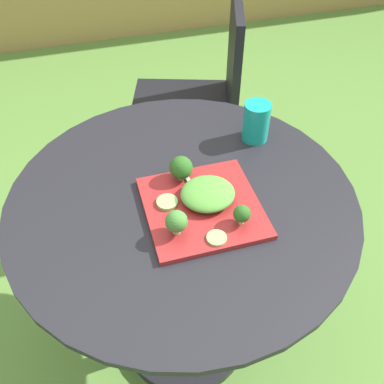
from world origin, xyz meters
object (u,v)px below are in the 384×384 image
object	(u,v)px
patio_chair	(205,92)
fork	(195,193)
drinking_glass	(256,123)
salad_plate	(202,207)

from	to	relation	value
patio_chair	fork	size ratio (longest dim) A/B	5.81
drinking_glass	fork	bearing A→B (deg)	-141.64
patio_chair	salad_plate	distance (m)	0.86
fork	drinking_glass	bearing A→B (deg)	38.36
salad_plate	drinking_glass	size ratio (longest dim) A/B	2.42
salad_plate	fork	distance (m)	0.05
patio_chair	fork	distance (m)	0.82
drinking_glass	fork	size ratio (longest dim) A/B	0.74
patio_chair	salad_plate	world-z (taller)	patio_chair
drinking_glass	fork	xyz separation A→B (m)	(-0.23, -0.18, -0.03)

